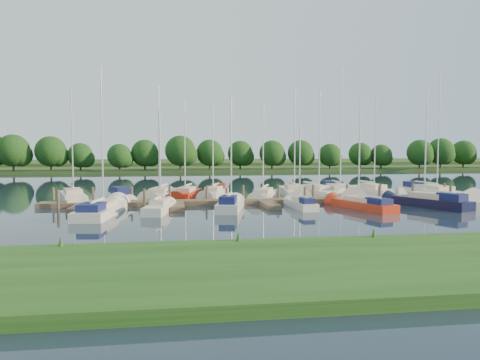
{
  "coord_description": "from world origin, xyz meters",
  "views": [
    {
      "loc": [
        -8.37,
        -34.51,
        5.2
      ],
      "look_at": [
        -2.2,
        8.0,
        2.2
      ],
      "focal_mm": 35.0,
      "sensor_mm": 36.0,
      "label": 1
    }
  ],
  "objects": [
    {
      "name": "sailboat_s_4",
      "position": [
        7.51,
        3.01,
        0.31
      ],
      "size": [
        3.69,
        7.68,
        9.74
      ],
      "rotation": [
        0.0,
        0.0,
        0.31
      ],
      "color": "#AF2510",
      "rests_on": "ground"
    },
    {
      "name": "sailboat_n_10",
      "position": [
        19.04,
        11.27,
        0.33
      ],
      "size": [
        3.42,
        10.97,
        13.72
      ],
      "rotation": [
        0.0,
        0.0,
        3.23
      ],
      "color": "silver",
      "rests_on": "ground"
    },
    {
      "name": "sailboat_n_0",
      "position": [
        -17.81,
        11.89,
        0.29
      ],
      "size": [
        3.97,
        8.44,
        10.87
      ],
      "rotation": [
        0.0,
        0.0,
        3.44
      ],
      "color": "silver",
      "rests_on": "ground"
    },
    {
      "name": "mooring_pilings",
      "position": [
        0.0,
        8.43,
        0.6
      ],
      "size": [
        38.24,
        2.84,
        2.0
      ],
      "color": "#473D33",
      "rests_on": "ground"
    },
    {
      "name": "sailboat_s_2",
      "position": [
        -3.56,
        4.12,
        0.34
      ],
      "size": [
        3.21,
        7.58,
        9.81
      ],
      "rotation": [
        0.0,
        0.0,
        -0.23
      ],
      "color": "silver",
      "rests_on": "ground"
    },
    {
      "name": "distant_hill",
      "position": [
        0.0,
        100.0,
        0.7
      ],
      "size": [
        220.0,
        40.0,
        1.4
      ],
      "primitive_type": "cube",
      "color": "#375425",
      "rests_on": "ground"
    },
    {
      "name": "sailboat_s_3",
      "position": [
        2.47,
        4.01,
        0.31
      ],
      "size": [
        1.65,
        5.83,
        7.56
      ],
      "rotation": [
        0.0,
        0.0,
        0.05
      ],
      "color": "silver",
      "rests_on": "ground"
    },
    {
      "name": "sailboat_n_8",
      "position": [
        9.42,
        13.6,
        0.33
      ],
      "size": [
        3.76,
        11.32,
        14.12
      ],
      "rotation": [
        0.0,
        0.0,
        3.02
      ],
      "color": "silver",
      "rests_on": "ground"
    },
    {
      "name": "far_shore",
      "position": [
        0.0,
        75.0,
        0.3
      ],
      "size": [
        180.0,
        30.0,
        0.6
      ],
      "primitive_type": "cube",
      "color": "#243F18",
      "rests_on": "ground"
    },
    {
      "name": "sailboat_n_5",
      "position": [
        0.73,
        11.65,
        0.27
      ],
      "size": [
        4.17,
        7.72,
        10.0
      ],
      "rotation": [
        0.0,
        0.0,
        2.76
      ],
      "color": "silver",
      "rests_on": "ground"
    },
    {
      "name": "sailboat_n_7",
      "position": [
        7.03,
        13.68,
        0.28
      ],
      "size": [
        4.06,
        9.07,
        11.49
      ],
      "rotation": [
        0.0,
        0.0,
        3.41
      ],
      "color": "silver",
      "rests_on": "ground"
    },
    {
      "name": "ground",
      "position": [
        0.0,
        0.0,
        0.0
      ],
      "size": [
        260.0,
        260.0,
        0.0
      ],
      "primitive_type": "plane",
      "color": "#182531",
      "rests_on": "ground"
    },
    {
      "name": "sailboat_s_5",
      "position": [
        13.79,
        3.26,
        0.35
      ],
      "size": [
        4.65,
        8.09,
        10.69
      ],
      "rotation": [
        0.0,
        0.0,
        0.42
      ],
      "color": "black",
      "rests_on": "ground"
    },
    {
      "name": "motorboat",
      "position": [
        -13.33,
        11.65,
        0.36
      ],
      "size": [
        3.14,
        5.37,
        1.72
      ],
      "rotation": [
        0.0,
        0.0,
        3.52
      ],
      "color": "silver",
      "rests_on": "ground"
    },
    {
      "name": "sailboat_n_2",
      "position": [
        -9.64,
        13.84,
        0.27
      ],
      "size": [
        3.87,
        9.44,
        11.78
      ],
      "rotation": [
        0.0,
        0.0,
        2.92
      ],
      "color": "silver",
      "rests_on": "ground"
    },
    {
      "name": "sailboat_n_3",
      "position": [
        -7.02,
        13.6,
        0.28
      ],
      "size": [
        3.64,
        8.06,
        10.28
      ],
      "rotation": [
        0.0,
        0.0,
        2.87
      ],
      "color": "#AF2510",
      "rests_on": "ground"
    },
    {
      "name": "sailboat_s_0",
      "position": [
        -13.79,
        2.55,
        0.32
      ],
      "size": [
        3.24,
        9.54,
        11.9
      ],
      "rotation": [
        0.0,
        0.0,
        -0.13
      ],
      "color": "silver",
      "rests_on": "ground"
    },
    {
      "name": "sailboat_s_1",
      "position": [
        -9.4,
        3.31,
        0.28
      ],
      "size": [
        2.58,
        6.52,
        8.46
      ],
      "rotation": [
        0.0,
        0.0,
        -0.2
      ],
      "color": "silver",
      "rests_on": "ground"
    },
    {
      "name": "near_bank",
      "position": [
        0.0,
        -16.0,
        0.25
      ],
      "size": [
        90.0,
        10.0,
        0.5
      ],
      "primitive_type": "cube",
      "color": "#1B4213",
      "rests_on": "ground"
    },
    {
      "name": "sailboat_n_4",
      "position": [
        -4.03,
        14.57,
        0.32
      ],
      "size": [
        3.71,
        7.54,
        9.7
      ],
      "rotation": [
        0.0,
        0.0,
        2.82
      ],
      "color": "silver",
      "rests_on": "ground"
    },
    {
      "name": "treeline",
      "position": [
        0.01,
        61.87,
        3.9
      ],
      "size": [
        145.8,
        9.32,
        8.05
      ],
      "color": "#38281C",
      "rests_on": "ground"
    },
    {
      "name": "sailboat_n_6",
      "position": [
        4.53,
        14.05,
        0.28
      ],
      "size": [
        3.04,
        9.36,
        11.81
      ],
      "rotation": [
        0.0,
        0.0,
        3.03
      ],
      "color": "silver",
      "rests_on": "ground"
    },
    {
      "name": "dock",
      "position": [
        0.0,
        7.31,
        0.2
      ],
      "size": [
        40.0,
        6.0,
        0.4
      ],
      "color": "brown",
      "rests_on": "ground"
    },
    {
      "name": "sailboat_n_9",
      "position": [
        13.48,
        14.18,
        0.28
      ],
      "size": [
        3.48,
        8.76,
        11.11
      ],
      "rotation": [
        0.0,
        0.0,
        3.34
      ],
      "color": "silver",
      "rests_on": "ground"
    }
  ]
}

